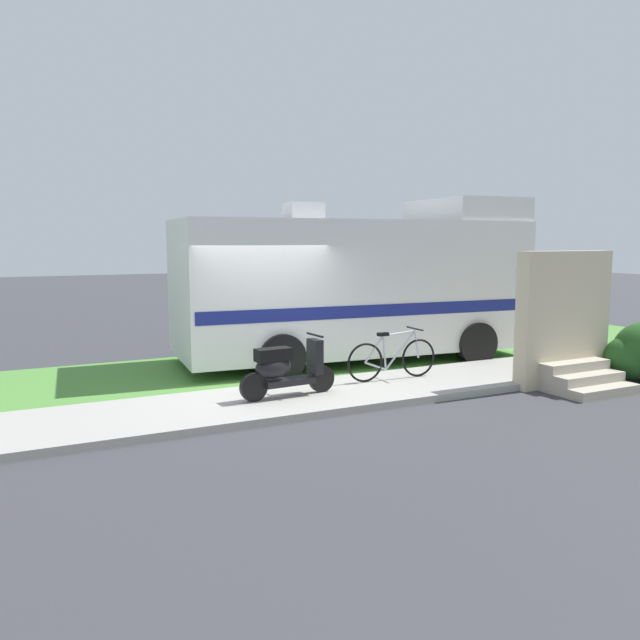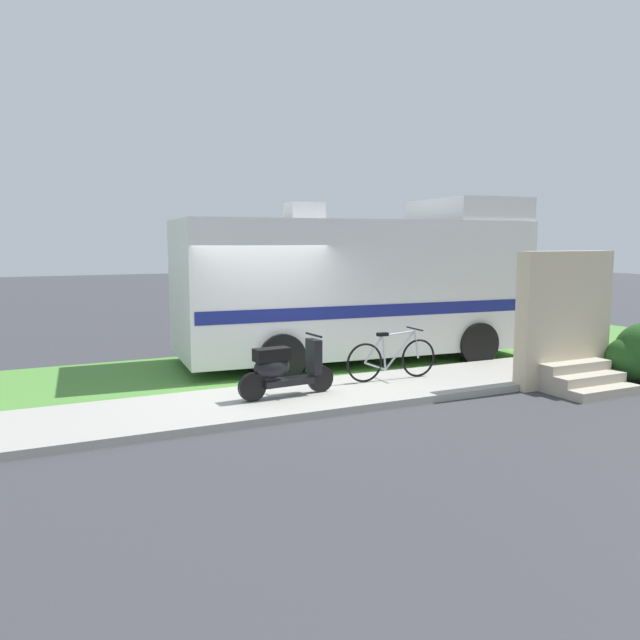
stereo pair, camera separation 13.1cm
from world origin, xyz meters
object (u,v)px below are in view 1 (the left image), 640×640
Objects in this scene: motorhome_rv at (357,284)px; pickup_truck_near at (355,298)px; bottle_spare at (563,357)px; scooter at (285,369)px; bicycle at (392,358)px; bottle_green at (524,359)px.

motorhome_rv is 1.47× the size of pickup_truck_near.
bottle_spare is (1.01, -6.76, -0.69)m from pickup_truck_near.
scooter reaches higher than bicycle.
motorhome_rv is 28.24× the size of bottle_spare.
motorhome_rv reaches higher than bottle_green.
scooter is (-2.79, -2.57, -1.08)m from motorhome_rv.
motorhome_rv is 4.54× the size of scooter.
bicycle is at bearing 176.44° from bottle_spare.
scooter is at bearing -177.27° from bottle_green.
pickup_truck_near is (2.37, 4.25, -0.74)m from motorhome_rv.
pickup_truck_near reaches higher than bottle_green.
motorhome_rv is at bearing 75.71° from bicycle.
scooter is at bearing -137.30° from motorhome_rv.
bicycle is 3.98m from bottle_spare.
bottle_spare is (3.38, -2.51, -1.43)m from motorhome_rv.
pickup_truck_near is 19.86× the size of bottle_green.
bottle_spare is (6.17, 0.06, -0.34)m from scooter.
scooter is 5.31m from bottle_green.
pickup_truck_near is at bearing 60.89° from motorhome_rv.
scooter is 6.42× the size of bottle_green.
bicycle is at bearing 7.94° from scooter.
motorhome_rv reaches higher than bicycle.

